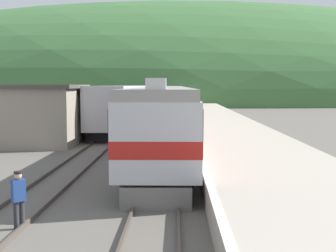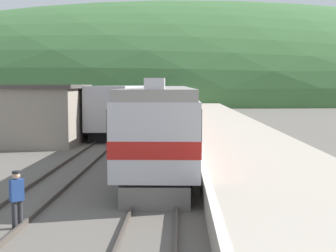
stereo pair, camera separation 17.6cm
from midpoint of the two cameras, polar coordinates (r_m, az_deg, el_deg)
track_main at (r=64.73m, az=0.88°, el=1.52°), size 1.52×180.00×0.16m
track_siding at (r=64.93m, az=-2.95°, el=1.52°), size 1.52×180.00×0.16m
platform at (r=44.91m, az=6.39°, el=0.43°), size 5.93×140.00×0.91m
distant_hills at (r=130.17m, az=1.21°, el=3.23°), size 220.59×99.27×51.41m
station_shed at (r=33.12m, az=-17.32°, el=1.36°), size 8.41×6.75×4.04m
express_train_lead_car at (r=24.53m, az=-0.19°, el=0.59°), size 3.00×20.37×4.23m
carriage_second at (r=46.37m, az=0.62°, el=2.65°), size 2.99×21.17×3.87m
carriage_third at (r=68.41m, az=0.92°, el=3.41°), size 2.99×21.17×3.87m
carriage_fourth at (r=90.46m, az=1.07°, el=3.79°), size 2.99×21.17×3.87m
siding_train at (r=50.62m, az=-4.22°, el=2.75°), size 2.90×38.26×3.95m
track_worker at (r=13.79m, az=-17.60°, el=-8.17°), size 0.42×0.40×1.63m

